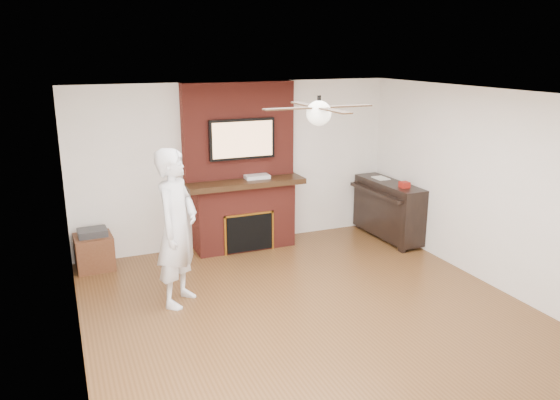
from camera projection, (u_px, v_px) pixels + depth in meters
name	position (u px, v px, depth m)	size (l,w,h in m)	color
room_shell	(317.00, 213.00, 5.90)	(5.36, 5.86, 2.86)	#563419
fireplace	(242.00, 184.00, 8.24)	(1.78, 0.64, 2.50)	maroon
tv	(242.00, 139.00, 8.01)	(1.00, 0.08, 0.60)	black
ceiling_fan	(319.00, 112.00, 5.61)	(1.21, 1.21, 0.31)	black
person	(177.00, 228.00, 6.37)	(0.69, 0.46, 1.88)	white
side_table	(94.00, 250.00, 7.56)	(0.52, 0.52, 0.57)	#512917
piano	(388.00, 208.00, 8.72)	(0.57, 1.43, 1.02)	black
cable_box	(257.00, 177.00, 8.20)	(0.37, 0.21, 0.05)	silver
candle_orange	(235.00, 247.00, 8.25)	(0.07, 0.07, 0.13)	orange
candle_green	(248.00, 248.00, 8.29)	(0.07, 0.07, 0.09)	#3C8133
candle_cream	(253.00, 246.00, 8.35)	(0.08, 0.08, 0.10)	beige
candle_blue	(263.00, 245.00, 8.38)	(0.06, 0.06, 0.09)	navy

